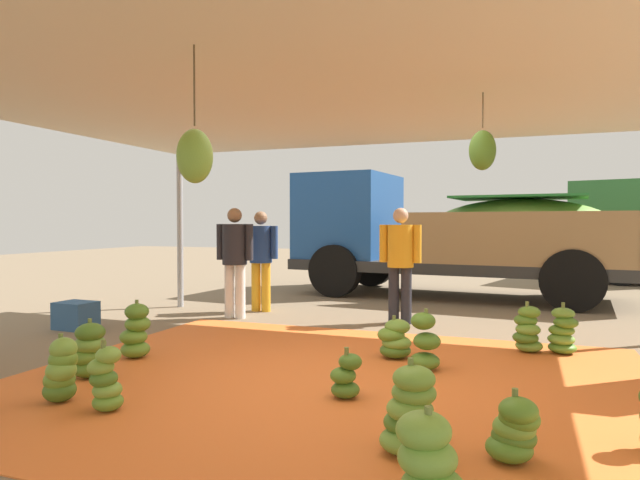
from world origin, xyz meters
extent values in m
plane|color=#7F6B51|center=(0.00, 3.00, 0.00)|extent=(40.00, 40.00, 0.00)
cube|color=orange|center=(0.00, 0.00, 0.01)|extent=(5.58, 4.69, 0.01)
cylinder|color=#9EA0A5|center=(-3.80, 3.30, 1.30)|extent=(0.10, 0.10, 2.59)
cube|color=beige|center=(0.00, 0.00, 2.62)|extent=(8.00, 7.00, 0.06)
cylinder|color=#4C422D|center=(-0.43, -1.42, 2.33)|extent=(0.01, 0.01, 0.53)
ellipsoid|color=#75A83D|center=(-0.43, -1.42, 1.86)|extent=(0.24, 0.24, 0.36)
cylinder|color=#4C422D|center=(1.26, 0.63, 2.43)|extent=(0.01, 0.01, 0.32)
ellipsoid|color=#477523|center=(1.26, 0.63, 2.07)|extent=(0.24, 0.24, 0.36)
ellipsoid|color=#477523|center=(0.38, 1.05, 0.09)|extent=(0.34, 0.34, 0.16)
ellipsoid|color=#75A83D|center=(0.39, 1.05, 0.17)|extent=(0.43, 0.43, 0.16)
ellipsoid|color=#60932D|center=(0.34, 1.03, 0.25)|extent=(0.40, 0.40, 0.16)
ellipsoid|color=#6B9E38|center=(0.39, 1.08, 0.33)|extent=(0.29, 0.29, 0.16)
cylinder|color=olive|center=(0.36, 1.05, 0.39)|extent=(0.04, 0.04, 0.12)
ellipsoid|color=#518428|center=(2.02, 1.87, 0.07)|extent=(0.30, 0.30, 0.12)
ellipsoid|color=#6B9E38|center=(2.01, 1.87, 0.16)|extent=(0.38, 0.38, 0.12)
ellipsoid|color=#60932D|center=(2.02, 1.89, 0.25)|extent=(0.32, 0.32, 0.12)
ellipsoid|color=#518428|center=(2.06, 1.86, 0.35)|extent=(0.32, 0.32, 0.12)
ellipsoid|color=#6B9E38|center=(2.03, 1.91, 0.44)|extent=(0.27, 0.27, 0.12)
cylinder|color=olive|center=(2.03, 1.89, 0.50)|extent=(0.04, 0.04, 0.12)
ellipsoid|color=#518428|center=(0.74, 0.69, 0.09)|extent=(0.40, 0.40, 0.17)
ellipsoid|color=#518428|center=(0.76, 0.70, 0.29)|extent=(0.37, 0.37, 0.17)
ellipsoid|color=#518428|center=(0.73, 0.69, 0.48)|extent=(0.31, 0.31, 0.17)
cylinder|color=olive|center=(0.75, 0.69, 0.54)|extent=(0.04, 0.04, 0.12)
ellipsoid|color=#518428|center=(-2.08, -0.62, 0.10)|extent=(0.39, 0.39, 0.17)
ellipsoid|color=#60932D|center=(-2.10, -0.64, 0.21)|extent=(0.42, 0.42, 0.17)
ellipsoid|color=#6B9E38|center=(-2.06, -0.64, 0.31)|extent=(0.40, 0.40, 0.17)
ellipsoid|color=#477523|center=(-2.06, -0.64, 0.42)|extent=(0.36, 0.36, 0.17)
cylinder|color=olive|center=(-2.08, -0.61, 0.48)|extent=(0.04, 0.04, 0.12)
ellipsoid|color=#75A83D|center=(1.22, -2.07, 0.34)|extent=(0.31, 0.31, 0.18)
ellipsoid|color=#75A83D|center=(1.20, -2.07, 0.46)|extent=(0.28, 0.28, 0.18)
cylinder|color=olive|center=(1.22, -2.08, 0.52)|extent=(0.04, 0.04, 0.12)
ellipsoid|color=#477523|center=(0.29, -0.38, 0.08)|extent=(0.31, 0.31, 0.13)
ellipsoid|color=#518428|center=(0.27, -0.38, 0.19)|extent=(0.25, 0.25, 0.13)
ellipsoid|color=#477523|center=(0.32, -0.36, 0.30)|extent=(0.26, 0.26, 0.13)
cylinder|color=olive|center=(0.30, -0.38, 0.36)|extent=(0.04, 0.04, 0.12)
ellipsoid|color=#6B9E38|center=(1.69, 1.82, 0.08)|extent=(0.40, 0.40, 0.14)
ellipsoid|color=#477523|center=(1.65, 1.79, 0.17)|extent=(0.30, 0.30, 0.14)
ellipsoid|color=#6B9E38|center=(1.68, 1.79, 0.26)|extent=(0.27, 0.27, 0.14)
ellipsoid|color=#518428|center=(1.65, 1.84, 0.35)|extent=(0.35, 0.35, 0.14)
ellipsoid|color=#60932D|center=(1.69, 1.83, 0.44)|extent=(0.24, 0.24, 0.14)
cylinder|color=olive|center=(1.66, 1.81, 0.50)|extent=(0.04, 0.04, 0.12)
ellipsoid|color=#60932D|center=(-2.17, 0.12, 0.10)|extent=(0.35, 0.35, 0.17)
ellipsoid|color=#60932D|center=(-2.19, 0.12, 0.23)|extent=(0.38, 0.38, 0.17)
ellipsoid|color=#60932D|center=(-2.16, 0.14, 0.36)|extent=(0.29, 0.29, 0.17)
ellipsoid|color=#518428|center=(-2.15, 0.12, 0.49)|extent=(0.34, 0.34, 0.17)
cylinder|color=olive|center=(-2.17, 0.15, 0.55)|extent=(0.04, 0.04, 0.12)
ellipsoid|color=#477523|center=(-1.79, -1.26, 0.10)|extent=(0.35, 0.35, 0.18)
ellipsoid|color=#60932D|center=(-1.79, -1.25, 0.18)|extent=(0.27, 0.27, 0.18)
ellipsoid|color=#75A83D|center=(-1.75, -1.28, 0.27)|extent=(0.32, 0.32, 0.18)
ellipsoid|color=#60932D|center=(-1.76, -1.25, 0.35)|extent=(0.30, 0.30, 0.18)
ellipsoid|color=#75A83D|center=(-1.75, -1.25, 0.43)|extent=(0.21, 0.21, 0.18)
cylinder|color=olive|center=(-1.78, -1.25, 0.49)|extent=(0.04, 0.04, 0.12)
ellipsoid|color=#6B9E38|center=(0.96, -1.28, 0.09)|extent=(0.44, 0.44, 0.16)
ellipsoid|color=#477523|center=(0.96, -1.23, 0.19)|extent=(0.36, 0.36, 0.16)
ellipsoid|color=#75A83D|center=(0.98, -1.27, 0.28)|extent=(0.40, 0.40, 0.16)
ellipsoid|color=#6B9E38|center=(1.00, -1.25, 0.38)|extent=(0.38, 0.38, 0.16)
ellipsoid|color=#6B9E38|center=(1.01, -1.28, 0.48)|extent=(0.30, 0.30, 0.16)
cylinder|color=olive|center=(0.98, -1.26, 0.54)|extent=(0.04, 0.04, 0.12)
ellipsoid|color=#518428|center=(1.56, -1.17, 0.09)|extent=(0.36, 0.36, 0.16)
ellipsoid|color=#477523|center=(1.58, -1.14, 0.15)|extent=(0.37, 0.37, 0.16)
ellipsoid|color=#6B9E38|center=(1.58, -1.16, 0.21)|extent=(0.29, 0.29, 0.16)
ellipsoid|color=#518428|center=(1.61, -1.16, 0.27)|extent=(0.26, 0.26, 0.16)
ellipsoid|color=#518428|center=(1.61, -1.20, 0.33)|extent=(0.31, 0.31, 0.16)
cylinder|color=olive|center=(1.58, -1.17, 0.39)|extent=(0.04, 0.04, 0.12)
ellipsoid|color=#60932D|center=(-1.29, -1.29, 0.08)|extent=(0.25, 0.25, 0.14)
ellipsoid|color=#75A83D|center=(-1.30, -1.29, 0.16)|extent=(0.28, 0.28, 0.14)
ellipsoid|color=#477523|center=(-1.32, -1.30, 0.25)|extent=(0.24, 0.24, 0.14)
ellipsoid|color=#75A83D|center=(-1.34, -1.31, 0.34)|extent=(0.21, 0.21, 0.14)
ellipsoid|color=#75A83D|center=(-1.29, -1.28, 0.43)|extent=(0.24, 0.24, 0.14)
cylinder|color=olive|center=(-1.31, -1.31, 0.49)|extent=(0.04, 0.04, 0.12)
cube|color=#2D2D2D|center=(0.39, 6.21, 0.60)|extent=(6.26, 2.78, 0.20)
cube|color=#1E4C93|center=(-1.79, 6.41, 1.55)|extent=(1.88, 2.20, 1.70)
cube|color=#232D38|center=(-2.65, 6.49, 1.89)|extent=(0.19, 1.78, 0.75)
cube|color=#99754C|center=(1.44, 5.03, 1.15)|extent=(3.76, 0.42, 0.90)
cube|color=#99754C|center=(1.64, 7.18, 1.15)|extent=(3.76, 0.42, 0.90)
cube|color=#99754C|center=(3.38, 5.94, 1.15)|extent=(0.28, 2.23, 0.90)
ellipsoid|color=#75A83D|center=(1.54, 6.11, 1.28)|extent=(3.47, 2.17, 1.16)
cube|color=#237533|center=(1.54, 6.11, 1.88)|extent=(2.41, 1.90, 0.04)
cylinder|color=black|center=(-1.76, 5.39, 0.50)|extent=(1.02, 0.37, 1.00)
cylinder|color=black|center=(-1.58, 7.41, 0.50)|extent=(1.02, 0.37, 1.00)
cylinder|color=black|center=(2.36, 5.01, 0.50)|extent=(1.02, 0.37, 1.00)
cylinder|color=black|center=(2.54, 7.04, 0.50)|extent=(1.02, 0.37, 1.00)
cube|color=#2D6B33|center=(3.82, 10.49, 1.55)|extent=(2.49, 2.58, 1.70)
cube|color=#232D38|center=(2.85, 10.75, 1.89)|extent=(0.51, 1.79, 0.75)
cylinder|color=black|center=(3.68, 9.43, 0.50)|extent=(1.04, 0.53, 1.00)
cylinder|color=black|center=(4.24, 11.47, 0.50)|extent=(1.04, 0.53, 1.00)
cylinder|color=silver|center=(-2.49, 2.65, 0.40)|extent=(0.15, 0.15, 0.80)
cylinder|color=silver|center=(-2.31, 2.65, 0.40)|extent=(0.15, 0.15, 0.80)
cylinder|color=#26262D|center=(-2.40, 2.65, 1.10)|extent=(0.37, 0.37, 0.60)
cylinder|color=#26262D|center=(-2.64, 2.65, 1.13)|extent=(0.12, 0.12, 0.53)
cylinder|color=#26262D|center=(-2.16, 2.65, 1.13)|extent=(0.12, 0.12, 0.53)
sphere|color=#936B4C|center=(-2.40, 2.65, 1.53)|extent=(0.22, 0.22, 0.22)
cylinder|color=orange|center=(-2.41, 3.35, 0.39)|extent=(0.15, 0.15, 0.78)
cylinder|color=orange|center=(-2.23, 3.35, 0.39)|extent=(0.15, 0.15, 0.78)
cylinder|color=navy|center=(-2.32, 3.35, 1.07)|extent=(0.36, 0.36, 0.59)
cylinder|color=navy|center=(-2.55, 3.35, 1.11)|extent=(0.11, 0.11, 0.52)
cylinder|color=navy|center=(-2.08, 3.35, 1.11)|extent=(0.11, 0.11, 0.52)
sphere|color=#936B4C|center=(-2.32, 3.35, 1.49)|extent=(0.21, 0.21, 0.21)
cylinder|color=#26262D|center=(-0.09, 3.07, 0.40)|extent=(0.15, 0.15, 0.79)
cylinder|color=#26262D|center=(0.08, 3.07, 0.40)|extent=(0.15, 0.15, 0.79)
cylinder|color=orange|center=(0.00, 3.07, 1.09)|extent=(0.36, 0.36, 0.60)
cylinder|color=orange|center=(-0.24, 3.07, 1.12)|extent=(0.12, 0.12, 0.53)
cylinder|color=orange|center=(0.24, 3.07, 1.12)|extent=(0.12, 0.12, 0.53)
sphere|color=tan|center=(0.00, 3.07, 1.52)|extent=(0.21, 0.21, 0.21)
cube|color=#335B8E|center=(-3.98, 1.17, 0.18)|extent=(0.51, 0.41, 0.36)
camera|label=1|loc=(1.62, -4.58, 1.42)|focal=31.05mm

